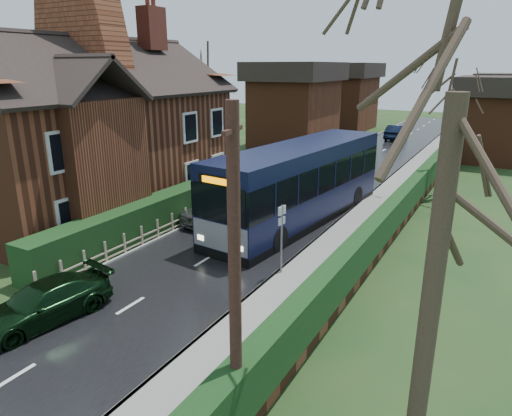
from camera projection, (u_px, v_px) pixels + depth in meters
The scene contains 18 objects.
ground at pixel (171, 281), 16.13m from camera, with size 140.00×140.00×0.00m, color #30441D.
road at pixel (290, 208), 24.46m from camera, with size 6.00×100.00×0.02m, color black.
pavement at pixel (369, 219), 22.47m from camera, with size 2.50×100.00×0.14m, color slate.
kerb_right at pixel (345, 215), 23.03m from camera, with size 0.12×100.00×0.14m, color gray.
kerb_left at pixel (242, 199), 25.87m from camera, with size 0.12×100.00×0.10m, color gray.
front_hedge at pixel (173, 207), 21.87m from camera, with size 1.20×16.00×1.60m, color black.
picket_fence at pixel (186, 217), 21.62m from camera, with size 0.10×16.00×0.90m, color #9F876B, non-canonical shape.
right_wall_hedge at pixel (403, 205), 21.47m from camera, with size 0.60×50.00×1.80m.
brick_house at pixel (90, 127), 22.86m from camera, with size 9.30×14.60×10.30m.
bus at pixel (300, 184), 21.96m from camera, with size 4.10×12.48×3.72m.
car_silver at pixel (217, 207), 22.21m from camera, with size 1.67×4.16×1.42m, color #ACABB0.
car_green at pixel (44, 303), 13.48m from camera, with size 1.65×4.06×1.18m, color black.
car_distant at pixel (396, 132), 46.98m from camera, with size 1.56×4.47×1.47m, color black.
bus_stop_sign at pixel (282, 230), 16.04m from camera, with size 0.12×0.41×2.68m.
telegraph_pole at pixel (235, 289), 8.24m from camera, with size 0.28×0.87×6.78m.
tree_right_near at pixel (462, 57), 6.40m from camera, with size 4.59×4.59×9.91m.
tree_right_far at pixel (453, 90), 24.46m from camera, with size 4.19×4.19×8.09m.
tree_house_side at pixel (209, 68), 33.80m from camera, with size 4.18×4.18×9.50m.
Camera 1 is at (9.75, -11.30, 7.29)m, focal length 32.00 mm.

